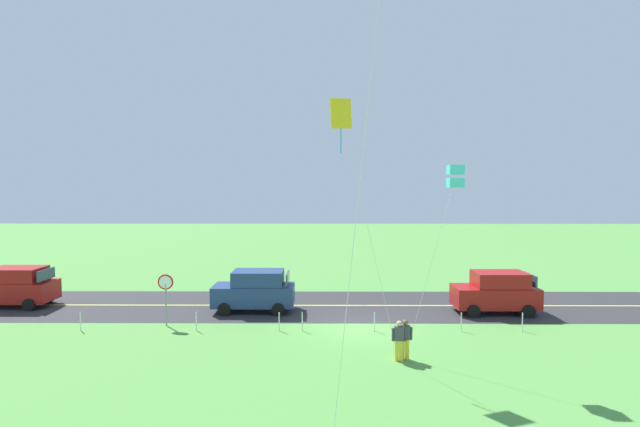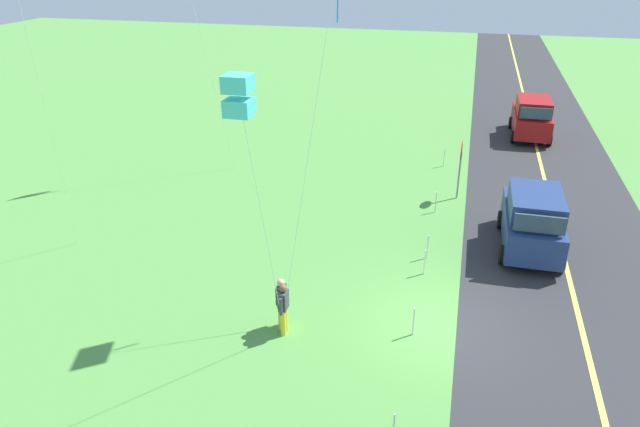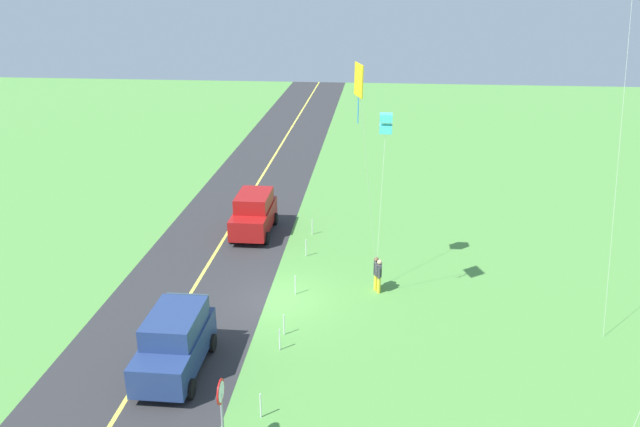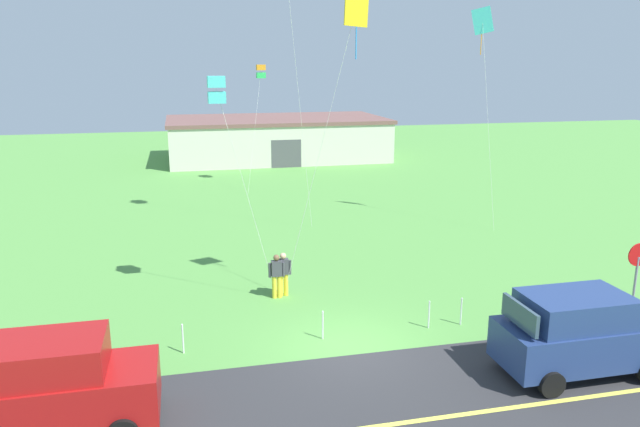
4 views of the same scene
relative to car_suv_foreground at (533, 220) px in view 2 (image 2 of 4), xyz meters
The scene contains 14 objects.
ground_plane 6.30m from the car_suv_foreground, 153.08° to the left, with size 120.00×120.00×0.10m, color #549342.
asphalt_road 5.76m from the car_suv_foreground, 167.74° to the right, with size 120.00×7.00×0.00m, color #2D2D30.
road_centre_stripe 5.76m from the car_suv_foreground, 167.74° to the right, with size 120.00×0.16×0.00m, color #E5E04C.
car_suv_foreground is the anchor object (origin of this frame).
car_parked_east_far 13.85m from the car_suv_foreground, ahead, with size 4.40×2.12×2.24m.
stop_sign 4.87m from the car_suv_foreground, 34.10° to the left, with size 0.76×0.08×2.56m.
person_adult_near 9.86m from the car_suv_foreground, 132.98° to the left, with size 0.58×0.22×1.60m.
person_adult_companion 9.93m from the car_suv_foreground, 134.68° to the left, with size 0.58×0.22×1.60m.
kite_blue_mid 12.93m from the car_suv_foreground, 140.39° to the left, with size 2.10×0.56×7.69m.
fence_post_2 7.12m from the car_suv_foreground, 150.38° to the left, with size 0.05×0.05×0.90m, color silver.
fence_post_3 4.50m from the car_suv_foreground, 128.00° to the left, with size 0.05×0.05×0.90m, color silver.
fence_post_4 3.93m from the car_suv_foreground, 115.12° to the left, with size 0.05×0.05×0.90m, color silver.
fence_post_5 4.25m from the car_suv_foreground, 56.71° to the left, with size 0.05×0.05×0.90m, color silver.
fence_post_6 8.59m from the car_suv_foreground, 24.14° to the left, with size 0.05×0.05×0.90m, color silver.
Camera 2 is at (-14.35, -0.09, 10.18)m, focal length 32.68 mm.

